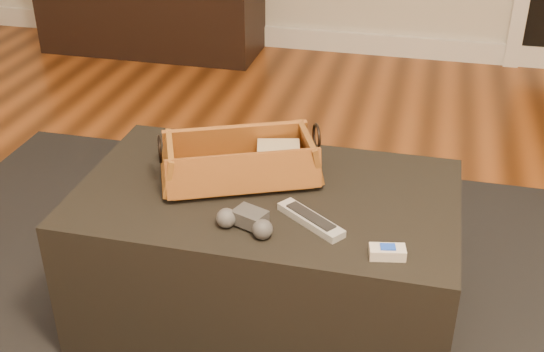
% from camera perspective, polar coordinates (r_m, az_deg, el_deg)
% --- Properties ---
extents(baseboard, '(5.00, 0.04, 0.12)m').
position_cam_1_polar(baseboard, '(4.10, 7.40, 10.96)').
color(baseboard, white).
rests_on(baseboard, floor).
extents(media_cabinet, '(1.25, 0.45, 0.49)m').
position_cam_1_polar(media_cabinet, '(4.13, -10.05, 13.63)').
color(media_cabinet, black).
rests_on(media_cabinet, floor).
extents(area_rug, '(2.60, 2.00, 0.01)m').
position_cam_1_polar(area_rug, '(2.01, -0.77, -12.49)').
color(area_rug, black).
rests_on(area_rug, floor).
extents(ottoman, '(1.00, 0.60, 0.42)m').
position_cam_1_polar(ottoman, '(1.91, -0.44, -6.70)').
color(ottoman, black).
rests_on(ottoman, area_rug).
extents(tv_remote, '(0.22, 0.15, 0.02)m').
position_cam_1_polar(tv_remote, '(1.83, -3.27, 0.19)').
color(tv_remote, black).
rests_on(tv_remote, wicker_basket).
extents(cloth_bundle, '(0.13, 0.10, 0.06)m').
position_cam_1_polar(cloth_bundle, '(1.87, 0.54, 1.76)').
color(cloth_bundle, tan).
rests_on(cloth_bundle, wicker_basket).
extents(wicker_basket, '(0.47, 0.36, 0.15)m').
position_cam_1_polar(wicker_basket, '(1.83, -2.69, 1.12)').
color(wicker_basket, '#A87626').
rests_on(wicker_basket, ottoman).
extents(game_controller, '(0.16, 0.11, 0.05)m').
position_cam_1_polar(game_controller, '(1.63, -2.14, -3.80)').
color(game_controller, '#353638').
rests_on(game_controller, ottoman).
extents(silver_remote, '(0.19, 0.15, 0.02)m').
position_cam_1_polar(silver_remote, '(1.66, 3.25, -3.65)').
color(silver_remote, '#B5B9BD').
rests_on(silver_remote, ottoman).
extents(cream_gadget, '(0.09, 0.06, 0.03)m').
position_cam_1_polar(cream_gadget, '(1.57, 9.63, -6.28)').
color(cream_gadget, beige).
rests_on(cream_gadget, ottoman).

